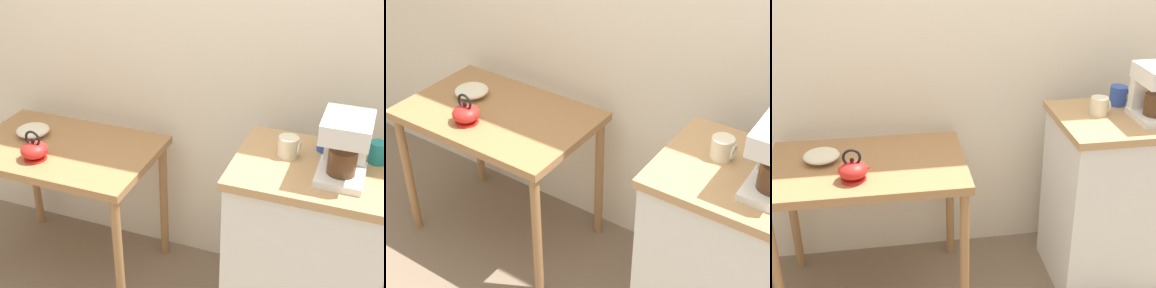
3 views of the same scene
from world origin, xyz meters
TOP-DOWN VIEW (x-y plane):
  - ground_plane at (0.00, 0.00)m, footprint 8.00×8.00m
  - back_wall at (0.10, 0.43)m, footprint 4.40×0.10m
  - wooden_table at (-0.56, 0.02)m, footprint 0.92×0.60m
  - kitchen_counter at (0.68, -0.03)m, footprint 0.67×0.53m
  - bowl_stoneware at (-0.77, 0.06)m, footprint 0.17×0.17m
  - teakettle at (-0.61, -0.14)m, footprint 0.16×0.13m
  - coffee_maker at (0.78, -0.07)m, footprint 0.18×0.22m
  - mug_small_cream at (0.55, 0.01)m, footprint 0.09×0.08m
  - mug_blue at (0.70, 0.12)m, footprint 0.09×0.08m

SIDE VIEW (x-z plane):
  - ground_plane at x=0.00m, z-range 0.00..0.00m
  - kitchen_counter at x=0.68m, z-range 0.00..0.92m
  - wooden_table at x=-0.56m, z-range 0.28..1.02m
  - bowl_stoneware at x=-0.77m, z-range 0.75..0.80m
  - teakettle at x=-0.61m, z-range 0.72..0.87m
  - mug_small_cream at x=0.55m, z-range 0.92..1.01m
  - mug_blue at x=0.70m, z-range 0.92..1.02m
  - coffee_maker at x=0.78m, z-range 0.93..1.19m
  - back_wall at x=0.10m, z-range 0.00..2.80m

